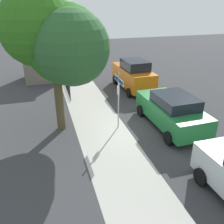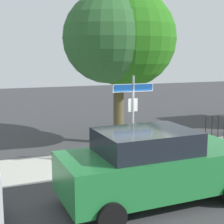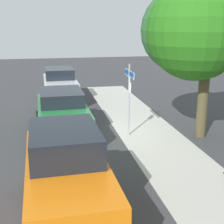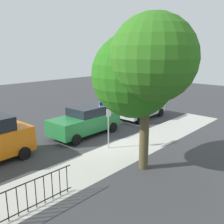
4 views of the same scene
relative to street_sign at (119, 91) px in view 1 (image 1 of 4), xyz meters
The scene contains 8 objects.
ground_plane 2.07m from the street_sign, 128.90° to the right, with size 60.00×60.00×0.00m, color #38383A.
sidewalk_strip 2.76m from the street_sign, 28.19° to the left, with size 24.00×2.60×0.00m, color #B1AEA4.
street_sign is the anchor object (origin of this frame).
shade_tree 3.63m from the street_sign, 75.61° to the left, with size 4.50×4.71×6.68m.
car_green 2.94m from the street_sign, 104.54° to the right, with size 4.70×2.23×1.81m.
car_orange 6.15m from the street_sign, 28.02° to the right, with size 4.46×2.08×2.19m.
iron_fence 6.40m from the street_sign, 17.73° to the left, with size 3.61×0.04×1.07m.
utility_shed 10.33m from the street_sign, 19.23° to the left, with size 3.19×3.13×2.86m.
Camera 1 is at (-10.45, 3.89, 6.12)m, focal length 39.42 mm.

